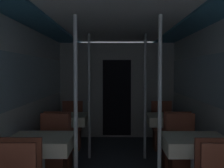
% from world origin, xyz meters
% --- Properties ---
extents(wall_left, '(0.05, 8.52, 2.14)m').
position_xyz_m(wall_left, '(-1.31, 2.86, 1.12)').
color(wall_left, silver).
rests_on(wall_left, ground_plane).
extents(ceiling_panel, '(2.63, 8.52, 0.07)m').
position_xyz_m(ceiling_panel, '(0.00, 2.86, 2.18)').
color(ceiling_panel, white).
rests_on(ceiling_panel, wall_left).
extents(bulkhead_far, '(2.57, 0.09, 2.14)m').
position_xyz_m(bulkhead_far, '(0.00, 6.26, 1.06)').
color(bulkhead_far, '#A8A8A3').
rests_on(bulkhead_far, ground_plane).
extents(dining_table_left_1, '(0.71, 0.71, 0.75)m').
position_xyz_m(dining_table_left_1, '(-0.88, 2.71, 0.65)').
color(dining_table_left_1, '#4C4C51').
rests_on(dining_table_left_1, ground_plane).
extents(chair_left_far_1, '(0.40, 0.40, 0.91)m').
position_xyz_m(chair_left_far_1, '(-0.88, 3.35, 0.28)').
color(chair_left_far_1, brown).
rests_on(chair_left_far_1, ground_plane).
extents(support_pole_left_1, '(0.05, 0.05, 2.14)m').
position_xyz_m(support_pole_left_1, '(-0.48, 2.71, 1.07)').
color(support_pole_left_1, silver).
rests_on(support_pole_left_1, ground_plane).
extents(dining_table_left_2, '(0.71, 0.71, 0.75)m').
position_xyz_m(dining_table_left_2, '(-0.88, 4.50, 0.65)').
color(dining_table_left_2, '#4C4C51').
rests_on(dining_table_left_2, ground_plane).
extents(chair_left_near_2, '(0.40, 0.40, 0.91)m').
position_xyz_m(chair_left_near_2, '(-0.88, 3.86, 0.28)').
color(chair_left_near_2, brown).
rests_on(chair_left_near_2, ground_plane).
extents(chair_left_far_2, '(0.40, 0.40, 0.91)m').
position_xyz_m(chair_left_far_2, '(-0.88, 5.14, 0.28)').
color(chair_left_far_2, brown).
rests_on(chair_left_far_2, ground_plane).
extents(support_pole_left_2, '(0.05, 0.05, 2.14)m').
position_xyz_m(support_pole_left_2, '(-0.48, 4.50, 1.07)').
color(support_pole_left_2, silver).
rests_on(support_pole_left_2, ground_plane).
extents(dining_table_right_1, '(0.71, 0.71, 0.75)m').
position_xyz_m(dining_table_right_1, '(0.88, 2.71, 0.65)').
color(dining_table_right_1, '#4C4C51').
rests_on(dining_table_right_1, ground_plane).
extents(chair_right_far_1, '(0.40, 0.40, 0.91)m').
position_xyz_m(chair_right_far_1, '(0.88, 3.35, 0.28)').
color(chair_right_far_1, brown).
rests_on(chair_right_far_1, ground_plane).
extents(support_pole_right_1, '(0.05, 0.05, 2.14)m').
position_xyz_m(support_pole_right_1, '(0.48, 2.71, 1.07)').
color(support_pole_right_1, silver).
rests_on(support_pole_right_1, ground_plane).
extents(dining_table_right_2, '(0.71, 0.71, 0.75)m').
position_xyz_m(dining_table_right_2, '(0.88, 4.50, 0.65)').
color(dining_table_right_2, '#4C4C51').
rests_on(dining_table_right_2, ground_plane).
extents(chair_right_near_2, '(0.40, 0.40, 0.91)m').
position_xyz_m(chair_right_near_2, '(0.88, 3.86, 0.28)').
color(chair_right_near_2, brown).
rests_on(chair_right_near_2, ground_plane).
extents(chair_right_far_2, '(0.40, 0.40, 0.91)m').
position_xyz_m(chair_right_far_2, '(0.88, 5.14, 0.28)').
color(chair_right_far_2, brown).
rests_on(chair_right_far_2, ground_plane).
extents(support_pole_right_2, '(0.05, 0.05, 2.14)m').
position_xyz_m(support_pole_right_2, '(0.48, 4.50, 1.07)').
color(support_pole_right_2, silver).
rests_on(support_pole_right_2, ground_plane).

